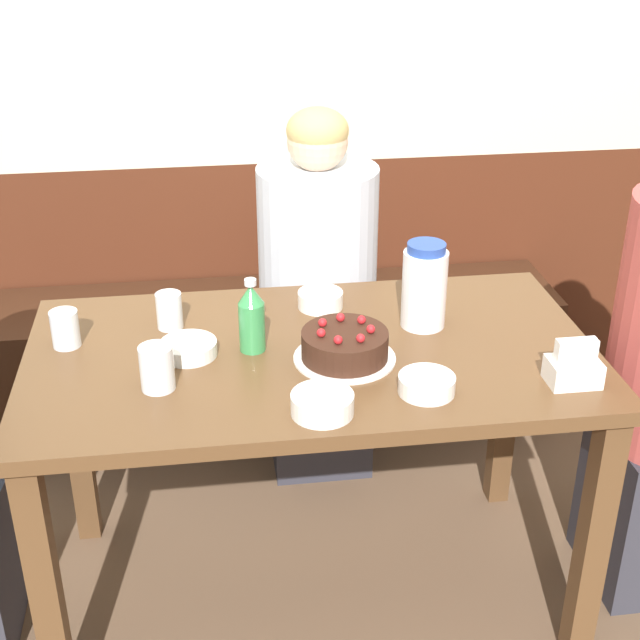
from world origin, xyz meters
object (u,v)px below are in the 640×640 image
(birthday_cake, at_px, (345,346))
(bowl_soup_white, at_px, (427,384))
(person_pale_blue_shirt, at_px, (318,302))
(bowl_sauce_shallow, at_px, (189,348))
(bench_seat, at_px, (280,360))
(bowl_side_dish, at_px, (322,404))
(glass_shot_small, at_px, (157,368))
(water_pitcher, at_px, (424,286))
(glass_tumbler_short, at_px, (65,329))
(glass_water_tall, at_px, (169,311))
(bowl_rice_small, at_px, (320,300))
(soju_bottle, at_px, (252,317))
(napkin_holder, at_px, (574,367))

(birthday_cake, height_order, bowl_soup_white, birthday_cake)
(person_pale_blue_shirt, bearing_deg, bowl_sauce_shallow, -32.11)
(bench_seat, relative_size, birthday_cake, 7.87)
(bowl_side_dish, distance_m, glass_shot_small, 0.36)
(water_pitcher, bearing_deg, person_pale_blue_shirt, 109.26)
(water_pitcher, bearing_deg, bowl_soup_white, -102.27)
(water_pitcher, xyz_separation_m, glass_tumbler_short, (-0.85, 0.01, -0.06))
(glass_water_tall, xyz_separation_m, glass_shot_small, (-0.02, -0.29, 0.01))
(water_pitcher, distance_m, glass_shot_small, 0.67)
(bench_seat, distance_m, glass_tumbler_short, 1.06)
(birthday_cake, relative_size, glass_shot_small, 2.34)
(bowl_rice_small, bearing_deg, glass_water_tall, -170.85)
(bench_seat, distance_m, glass_shot_small, 1.15)
(glass_tumbler_short, bearing_deg, soju_bottle, -10.38)
(glass_water_tall, xyz_separation_m, person_pale_blue_shirt, (0.42, 0.46, -0.22))
(birthday_cake, distance_m, bowl_soup_white, 0.22)
(glass_water_tall, bearing_deg, bench_seat, 64.24)
(bench_seat, distance_m, birthday_cake, 1.03)
(bowl_soup_white, height_order, bowl_sauce_shallow, bowl_soup_white)
(napkin_holder, xyz_separation_m, glass_tumbler_short, (-1.10, 0.32, 0.01))
(glass_shot_small, bearing_deg, soju_bottle, 34.39)
(birthday_cake, relative_size, bowl_sauce_shallow, 1.79)
(water_pitcher, xyz_separation_m, glass_shot_small, (-0.63, -0.21, -0.05))
(soju_bottle, relative_size, bowl_sauce_shallow, 1.37)
(bench_seat, relative_size, water_pitcher, 8.60)
(bowl_rice_small, bearing_deg, water_pitcher, -29.64)
(bowl_soup_white, xyz_separation_m, bowl_sauce_shallow, (-0.50, 0.23, -0.00))
(bowl_side_dish, distance_m, glass_tumbler_short, 0.66)
(soju_bottle, bearing_deg, birthday_cake, -20.46)
(birthday_cake, xyz_separation_m, bowl_soup_white, (0.15, -0.17, -0.01))
(bench_seat, xyz_separation_m, bowl_sauce_shallow, (-0.28, -0.82, 0.51))
(person_pale_blue_shirt, bearing_deg, water_pitcher, 19.26)
(napkin_holder, xyz_separation_m, bowl_side_dish, (-0.55, -0.05, -0.02))
(bowl_sauce_shallow, relative_size, glass_shot_small, 1.31)
(person_pale_blue_shirt, bearing_deg, bowl_side_dish, -7.18)
(water_pitcher, height_order, person_pale_blue_shirt, person_pale_blue_shirt)
(water_pitcher, height_order, soju_bottle, water_pitcher)
(water_pitcher, bearing_deg, bowl_rice_small, 150.36)
(glass_water_tall, bearing_deg, birthday_cake, -28.84)
(bowl_rice_small, xyz_separation_m, bowl_side_dish, (-0.06, -0.49, 0.00))
(bench_seat, bearing_deg, glass_shot_small, -109.88)
(bowl_soup_white, bearing_deg, person_pale_blue_shirt, 97.99)
(bowl_soup_white, bearing_deg, bench_seat, 101.71)
(glass_water_tall, height_order, person_pale_blue_shirt, person_pale_blue_shirt)
(bowl_soup_white, distance_m, person_pale_blue_shirt, 0.87)
(bowl_side_dish, bearing_deg, napkin_holder, 4.68)
(water_pitcher, xyz_separation_m, soju_bottle, (-0.42, -0.07, -0.02))
(bowl_rice_small, height_order, bowl_sauce_shallow, bowl_rice_small)
(napkin_holder, relative_size, bowl_soup_white, 0.91)
(bowl_rice_small, xyz_separation_m, glass_tumbler_short, (-0.61, -0.12, 0.02))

